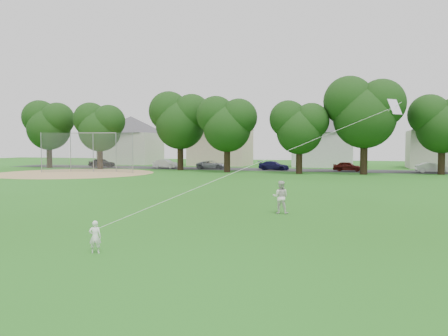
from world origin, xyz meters
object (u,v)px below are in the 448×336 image
(toddler, at_px, (95,237))
(kite, at_px, (283,153))
(baseball_backstop, at_px, (92,152))
(older_boy, at_px, (281,197))

(toddler, relative_size, kite, 0.06)
(toddler, distance_m, baseball_backstop, 40.94)
(toddler, height_order, baseball_backstop, baseball_backstop)
(older_boy, bearing_deg, toddler, 63.98)
(kite, xyz_separation_m, baseball_backstop, (-27.42, 27.80, -0.57))
(older_boy, xyz_separation_m, baseball_backstop, (-26.83, 24.81, 1.56))
(toddler, xyz_separation_m, kite, (4.56, 6.11, 2.42))
(toddler, relative_size, older_boy, 0.64)
(toddler, height_order, kite, kite)
(toddler, distance_m, older_boy, 9.93)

